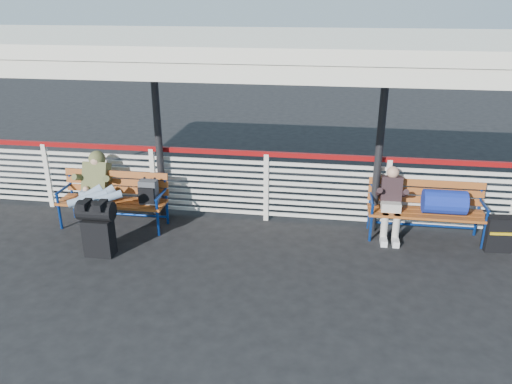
% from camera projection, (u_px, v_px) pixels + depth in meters
% --- Properties ---
extents(ground, '(60.00, 60.00, 0.00)m').
position_uv_depth(ground, '(248.00, 276.00, 6.96)').
color(ground, black).
rests_on(ground, ground).
extents(fence, '(12.08, 0.08, 1.24)m').
position_uv_depth(fence, '(266.00, 184.00, 8.47)').
color(fence, silver).
rests_on(fence, ground).
extents(canopy, '(12.60, 3.60, 3.16)m').
position_uv_depth(canopy, '(257.00, 44.00, 6.65)').
color(canopy, silver).
rests_on(canopy, ground).
extents(luggage_stack, '(0.53, 0.30, 0.87)m').
position_uv_depth(luggage_stack, '(98.00, 226.00, 7.36)').
color(luggage_stack, black).
rests_on(luggage_stack, ground).
extents(bench_left, '(1.80, 0.56, 0.92)m').
position_uv_depth(bench_left, '(122.00, 194.00, 8.29)').
color(bench_left, '#A64920').
rests_on(bench_left, ground).
extents(bench_right, '(1.80, 0.56, 0.92)m').
position_uv_depth(bench_right, '(436.00, 203.00, 7.82)').
color(bench_right, '#A64920').
rests_on(bench_right, ground).
extents(traveler_man, '(0.94, 1.64, 0.77)m').
position_uv_depth(traveler_man, '(95.00, 192.00, 7.95)').
color(traveler_man, '#8C9FBC').
rests_on(traveler_man, ground).
extents(companion_person, '(0.32, 0.66, 1.15)m').
position_uv_depth(companion_person, '(391.00, 202.00, 7.90)').
color(companion_person, '#B5AEA4').
rests_on(companion_person, ground).
extents(suitcase_side, '(0.42, 0.27, 0.55)m').
position_uv_depth(suitcase_side, '(498.00, 234.00, 7.58)').
color(suitcase_side, black).
rests_on(suitcase_side, ground).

